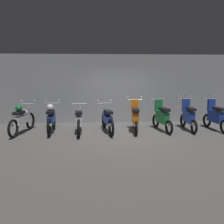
{
  "coord_description": "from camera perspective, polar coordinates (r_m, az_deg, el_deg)",
  "views": [
    {
      "loc": [
        -1.01,
        -8.19,
        2.28
      ],
      "look_at": [
        -0.34,
        0.5,
        0.75
      ],
      "focal_mm": 38.12,
      "sensor_mm": 36.0,
      "label": 1
    }
  ],
  "objects": [
    {
      "name": "motorbike_slot_3",
      "position": [
        8.84,
        -1.14,
        -1.7
      ],
      "size": [
        0.58,
        1.94,
        1.15
      ],
      "color": "black",
      "rests_on": "ground"
    },
    {
      "name": "ground_plane",
      "position": [
        8.56,
        2.56,
        -5.5
      ],
      "size": [
        80.0,
        80.0,
        0.0
      ],
      "primitive_type": "plane",
      "color": "#565451"
    },
    {
      "name": "motorbike_slot_6",
      "position": [
        9.6,
        17.79,
        -1.03
      ],
      "size": [
        0.59,
        1.68,
        1.29
      ],
      "color": "black",
      "rests_on": "ground"
    },
    {
      "name": "motorbike_slot_2",
      "position": [
        8.81,
        -7.88,
        -1.86
      ],
      "size": [
        0.56,
        1.95,
        1.03
      ],
      "color": "black",
      "rests_on": "ground"
    },
    {
      "name": "motorbike_slot_5",
      "position": [
        9.23,
        11.83,
        -1.22
      ],
      "size": [
        0.56,
        1.67,
        1.18
      ],
      "color": "black",
      "rests_on": "ground"
    },
    {
      "name": "motorbike_slot_7",
      "position": [
        9.97,
        23.49,
        -1.0
      ],
      "size": [
        0.59,
        1.68,
        1.29
      ],
      "color": "black",
      "rests_on": "ground"
    },
    {
      "name": "motorbike_slot_1",
      "position": [
        9.12,
        -14.35,
        -1.43
      ],
      "size": [
        0.59,
        1.95,
        1.15
      ],
      "color": "black",
      "rests_on": "ground"
    },
    {
      "name": "motorbike_slot_4",
      "position": [
        8.96,
        5.56,
        -1.36
      ],
      "size": [
        0.59,
        1.68,
        1.29
      ],
      "color": "black",
      "rests_on": "ground"
    },
    {
      "name": "back_wall",
      "position": [
        10.57,
        1.12,
        5.62
      ],
      "size": [
        16.0,
        0.3,
        2.96
      ],
      "primitive_type": "cube",
      "color": "gray",
      "rests_on": "ground"
    },
    {
      "name": "motorbike_slot_0",
      "position": [
        9.29,
        -20.74,
        -1.57
      ],
      "size": [
        0.62,
        1.93,
        1.15
      ],
      "color": "black",
      "rests_on": "ground"
    }
  ]
}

